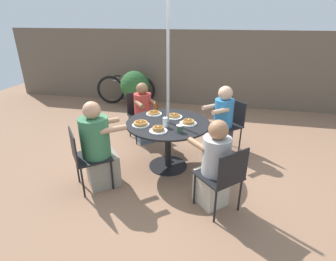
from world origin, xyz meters
name	(u,v)px	position (x,y,z in m)	size (l,w,h in m)	color
ground_plane	(168,166)	(0.00, 0.00, 0.00)	(12.00, 12.00, 0.00)	#8C664C
back_fence	(195,69)	(0.00, 3.15, 0.91)	(10.00, 0.06, 1.83)	brown
patio_table	(168,131)	(0.00, 0.00, 0.58)	(1.20, 1.20, 0.72)	black
umbrella_pole	(168,92)	(0.00, 0.00, 1.16)	(0.04, 0.04, 2.33)	#ADADB2
patio_chair_north	(140,112)	(-0.73, 0.93, 0.49)	(0.61, 0.61, 0.84)	black
diner_north	(144,115)	(-0.62, 0.80, 0.50)	(0.50, 0.53, 1.07)	slate
patio_chair_east	(86,155)	(-0.91, -0.76, 0.49)	(0.62, 0.62, 0.84)	black
diner_east	(98,149)	(-0.78, -0.65, 0.54)	(0.62, 0.60, 1.18)	gray
patio_chair_south	(224,175)	(0.82, -0.85, 0.49)	(0.62, 0.62, 0.84)	black
diner_south	(214,167)	(0.70, -0.73, 0.51)	(0.54, 0.54, 1.10)	beige
patio_chair_west	(229,122)	(0.87, 0.80, 0.49)	(0.62, 0.62, 0.84)	black
diner_west	(222,122)	(0.75, 0.68, 0.53)	(0.53, 0.53, 1.12)	#3D3D42
pancake_plate_a	(141,124)	(-0.34, -0.20, 0.75)	(0.24, 0.24, 0.06)	white
pancake_plate_b	(154,113)	(-0.28, 0.28, 0.74)	(0.24, 0.24, 0.05)	white
pancake_plate_c	(158,130)	(-0.06, -0.34, 0.75)	(0.24, 0.24, 0.08)	white
pancake_plate_d	(188,122)	(0.29, 0.00, 0.75)	(0.24, 0.24, 0.07)	white
pancake_plate_e	(174,116)	(0.05, 0.21, 0.74)	(0.24, 0.24, 0.06)	white
syrup_bottle	(156,107)	(-0.29, 0.46, 0.78)	(0.08, 0.06, 0.16)	#602D0F
coffee_cup	(180,129)	(0.22, -0.31, 0.77)	(0.09, 0.09, 0.10)	#33513D
drinking_glass_a	(165,122)	(0.00, -0.18, 0.79)	(0.07, 0.07, 0.14)	silver
bicycle	(126,90)	(-1.73, 2.83, 0.37)	(1.51, 0.44, 0.74)	black
potted_shrub	(135,87)	(-1.40, 2.58, 0.52)	(0.71, 0.71, 0.91)	#3D3D3F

